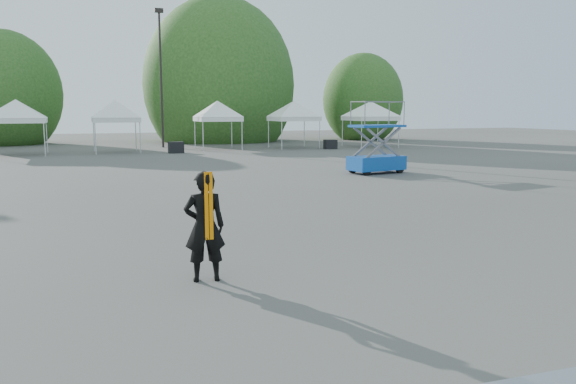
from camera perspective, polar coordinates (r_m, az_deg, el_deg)
name	(u,v)px	position (r m, az deg, el deg)	size (l,w,h in m)	color
ground	(256,259)	(10.33, -3.29, -6.81)	(120.00, 120.00, 0.00)	#474442
light_pole_east	(161,70)	(42.04, -12.80, 11.97)	(0.60, 0.25, 9.80)	black
tree_mid_w	(4,94)	(49.78, -26.87, 8.86)	(4.16, 4.16, 6.33)	#382314
tree_mid_e	(219,85)	(50.02, -6.99, 10.72)	(5.12, 5.12, 7.79)	#382314
tree_far_e	(363,100)	(52.80, 7.59, 9.26)	(3.84, 3.84, 5.84)	#382314
tent_d	(16,104)	(37.59, -25.92, 8.05)	(4.61, 4.61, 3.88)	silver
tent_e	(115,104)	(37.59, -17.16, 8.51)	(4.04, 4.04, 3.88)	silver
tent_f	(217,105)	(39.16, -7.18, 8.79)	(4.06, 4.06, 3.88)	silver
tent_g	(294,105)	(40.23, 0.57, 8.84)	(4.28, 4.28, 3.88)	silver
tent_h	(371,105)	(42.04, 8.39, 8.73)	(4.58, 4.58, 3.88)	silver
man	(205,226)	(8.93, -8.47, -3.47)	(0.69, 0.50, 1.76)	black
scissor_lift	(377,137)	(24.34, 9.03, 5.51)	(2.52, 1.53, 3.06)	#0B3897
crate_mid	(176,147)	(36.23, -11.31, 4.47)	(0.92, 0.71, 0.71)	black
crate_east	(330,144)	(39.40, 4.33, 4.85)	(0.83, 0.64, 0.64)	black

